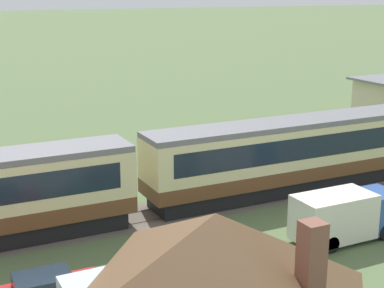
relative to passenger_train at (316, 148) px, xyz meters
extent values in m
plane|color=#566B42|center=(4.78, 0.88, -2.37)|extent=(600.00, 600.00, 0.00)
cube|color=brown|center=(-0.27, 0.00, -1.07)|extent=(21.15, 2.89, 0.80)
cube|color=beige|center=(-0.27, 0.00, 0.47)|extent=(21.15, 2.89, 2.27)
cube|color=#192330|center=(-0.27, 0.00, 0.58)|extent=(19.46, 2.93, 1.27)
cube|color=slate|center=(-0.27, 0.00, 1.75)|extent=(21.15, 2.72, 0.30)
cube|color=black|center=(-0.27, 0.00, -1.91)|extent=(20.30, 2.49, 0.88)
cylinder|color=black|center=(-7.24, -0.72, -1.92)|extent=(0.90, 0.18, 0.90)
cylinder|color=black|center=(-7.24, 0.72, -1.92)|extent=(0.90, 0.18, 0.90)
cylinder|color=black|center=(-15.57, -0.72, -1.92)|extent=(0.90, 0.18, 0.90)
cylinder|color=black|center=(-15.57, 0.72, -1.92)|extent=(0.90, 0.18, 0.90)
cube|color=#665B51|center=(0.99, 0.00, -2.36)|extent=(141.15, 3.60, 0.01)
cube|color=#4C4238|center=(0.99, -0.72, -2.35)|extent=(141.15, 0.12, 0.04)
cube|color=#4C4238|center=(0.99, 0.72, -2.35)|extent=(141.15, 0.12, 0.04)
pyramid|color=brown|center=(-15.02, -15.04, 2.45)|extent=(7.02, 8.28, 2.77)
cube|color=brown|center=(-13.20, -16.58, 2.59)|extent=(0.56, 0.56, 2.50)
cube|color=#287A38|center=(-11.43, -7.50, -1.88)|extent=(4.56, 1.91, 0.63)
cube|color=#192330|center=(-11.57, -7.50, -1.33)|extent=(2.30, 1.59, 0.47)
cylinder|color=black|center=(-10.01, -8.23, -2.06)|extent=(0.62, 0.20, 0.62)
cylinder|color=black|center=(-10.06, -6.67, -2.06)|extent=(0.62, 0.20, 0.62)
cylinder|color=black|center=(-12.80, -8.32, -2.06)|extent=(0.62, 0.20, 0.62)
cylinder|color=black|center=(-12.85, -6.76, -2.06)|extent=(0.62, 0.20, 0.62)
cube|color=#192330|center=(-17.84, -6.85, -1.29)|extent=(2.11, 1.54, 0.52)
cylinder|color=black|center=(-16.41, -6.09, -2.06)|extent=(0.62, 0.20, 0.62)
cube|color=#2D519E|center=(-1.61, -6.97, -1.20)|extent=(1.62, 1.94, 1.89)
cube|color=silver|center=(-4.32, -6.97, -1.08)|extent=(3.79, 2.02, 2.13)
cylinder|color=black|center=(-1.88, -6.09, -1.97)|extent=(0.80, 0.26, 0.80)
cylinder|color=black|center=(-5.13, -7.85, -1.97)|extent=(0.80, 0.26, 0.80)
cylinder|color=black|center=(-5.13, -6.09, -1.97)|extent=(0.80, 0.26, 0.80)
camera|label=1|loc=(-21.60, -27.04, 9.26)|focal=55.00mm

